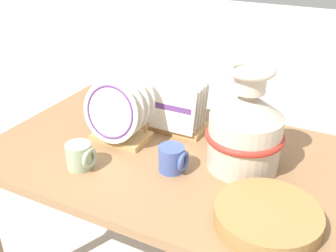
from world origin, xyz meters
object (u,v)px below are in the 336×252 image
object	(u,v)px
dish_rack_square_plates	(180,111)
mug_cobalt_glaze	(173,159)
dish_rack_round_plates	(119,115)
ceramic_vase	(246,128)
mug_sage_glaze	(80,156)
wicker_charger_stack	(267,216)

from	to	relation	value
dish_rack_square_plates	mug_cobalt_glaze	size ratio (longest dim) A/B	2.20
dish_rack_round_plates	dish_rack_square_plates	xyz separation A→B (m)	(0.17, 0.19, -0.03)
ceramic_vase	mug_sage_glaze	xyz separation A→B (m)	(-0.50, -0.27, -0.11)
dish_rack_square_plates	wicker_charger_stack	distance (m)	0.63
ceramic_vase	wicker_charger_stack	distance (m)	0.33
mug_cobalt_glaze	mug_sage_glaze	bearing A→B (deg)	-156.30
dish_rack_round_plates	dish_rack_square_plates	distance (m)	0.26
dish_rack_square_plates	ceramic_vase	bearing A→B (deg)	-25.46
mug_cobalt_glaze	ceramic_vase	bearing A→B (deg)	33.73
ceramic_vase	mug_sage_glaze	size ratio (longest dim) A/B	3.71
mug_sage_glaze	mug_cobalt_glaze	xyz separation A→B (m)	(0.30, 0.13, 0.00)
dish_rack_square_plates	mug_cobalt_glaze	xyz separation A→B (m)	(0.11, -0.29, -0.04)
ceramic_vase	wicker_charger_stack	bearing A→B (deg)	-59.15
wicker_charger_stack	mug_cobalt_glaze	xyz separation A→B (m)	(-0.36, 0.12, 0.02)
dish_rack_square_plates	wicker_charger_stack	xyz separation A→B (m)	(0.48, -0.41, -0.05)
dish_rack_square_plates	mug_cobalt_glaze	distance (m)	0.31
ceramic_vase	dish_rack_round_plates	distance (m)	0.49
dish_rack_round_plates	mug_sage_glaze	world-z (taller)	dish_rack_round_plates
wicker_charger_stack	mug_sage_glaze	world-z (taller)	mug_sage_glaze
dish_rack_round_plates	mug_cobalt_glaze	bearing A→B (deg)	-19.14
ceramic_vase	mug_cobalt_glaze	bearing A→B (deg)	-146.27
ceramic_vase	mug_cobalt_glaze	xyz separation A→B (m)	(-0.21, -0.14, -0.11)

